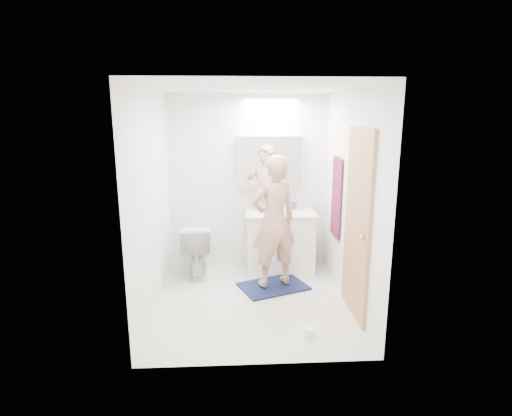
{
  "coord_description": "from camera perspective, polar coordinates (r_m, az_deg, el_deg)",
  "views": [
    {
      "loc": [
        -0.21,
        -4.39,
        2.14
      ],
      "look_at": [
        0.05,
        0.25,
        1.05
      ],
      "focal_mm": 28.61,
      "sensor_mm": 36.0,
      "label": 1
    }
  ],
  "objects": [
    {
      "name": "door_knob",
      "position": [
        4.12,
        14.63,
        -4.02
      ],
      "size": [
        0.06,
        0.06,
        0.06
      ],
      "primitive_type": "sphere",
      "color": "gold",
      "rests_on": "door"
    },
    {
      "name": "wall_left",
      "position": [
        4.58,
        -14.34,
        0.94
      ],
      "size": [
        0.0,
        2.5,
        2.5
      ],
      "primitive_type": "plane",
      "rotation": [
        1.57,
        0.0,
        1.57
      ],
      "color": "white",
      "rests_on": "floor"
    },
    {
      "name": "soap_bottle_a",
      "position": [
        5.65,
        -0.09,
        0.85
      ],
      "size": [
        0.11,
        0.11,
        0.23
      ],
      "primitive_type": "imported",
      "rotation": [
        0.0,
        0.0,
        0.26
      ],
      "color": "tan",
      "rests_on": "countertop"
    },
    {
      "name": "door",
      "position": [
        4.39,
        14.0,
        -2.24
      ],
      "size": [
        0.04,
        0.8,
        2.0
      ],
      "primitive_type": "cube",
      "color": "#AC7F56",
      "rests_on": "wall_right"
    },
    {
      "name": "bath_rug",
      "position": [
        5.22,
        2.43,
        -10.88
      ],
      "size": [
        0.95,
        0.81,
        0.02
      ],
      "primitive_type": "cube",
      "rotation": [
        0.0,
        0.0,
        0.38
      ],
      "color": "#13173E",
      "rests_on": "floor"
    },
    {
      "name": "person",
      "position": [
        4.94,
        2.53,
        -1.87
      ],
      "size": [
        0.69,
        0.58,
        1.62
      ],
      "primitive_type": "imported",
      "rotation": [
        0.0,
        0.0,
        3.52
      ],
      "color": "tan",
      "rests_on": "bath_rug"
    },
    {
      "name": "wall_right",
      "position": [
        4.68,
        13.13,
        1.26
      ],
      "size": [
        0.0,
        2.5,
        2.5
      ],
      "primitive_type": "plane",
      "rotation": [
        1.57,
        0.0,
        -1.57
      ],
      "color": "white",
      "rests_on": "floor"
    },
    {
      "name": "vanity_cabinet",
      "position": [
        5.67,
        3.35,
        -4.81
      ],
      "size": [
        0.9,
        0.55,
        0.78
      ],
      "primitive_type": "cube",
      "color": "white",
      "rests_on": "floor"
    },
    {
      "name": "floor",
      "position": [
        4.89,
        -0.43,
        -12.76
      ],
      "size": [
        2.5,
        2.5,
        0.0
      ],
      "primitive_type": "plane",
      "color": "silver",
      "rests_on": "ground"
    },
    {
      "name": "soap_bottle_b",
      "position": [
        5.69,
        1.16,
        0.71
      ],
      "size": [
        0.09,
        0.1,
        0.18
      ],
      "primitive_type": "imported",
      "rotation": [
        0.0,
        0.0,
        -0.15
      ],
      "color": "#5585B6",
      "rests_on": "countertop"
    },
    {
      "name": "toilet_paper_roll",
      "position": [
        4.19,
        7.43,
        -16.81
      ],
      "size": [
        0.11,
        0.11,
        0.1
      ],
      "primitive_type": "cylinder",
      "color": "white",
      "rests_on": "floor"
    },
    {
      "name": "toothbrush_cup",
      "position": [
        5.72,
        5.24,
        0.3
      ],
      "size": [
        0.12,
        0.12,
        0.1
      ],
      "primitive_type": "imported",
      "rotation": [
        0.0,
        0.0,
        -0.1
      ],
      "color": "#414FC4",
      "rests_on": "countertop"
    },
    {
      "name": "mirror_panel",
      "position": [
        5.55,
        2.1,
        6.56
      ],
      "size": [
        0.84,
        0.01,
        0.66
      ],
      "primitive_type": "cube",
      "color": "silver",
      "rests_on": "medicine_cabinet"
    },
    {
      "name": "faucet",
      "position": [
        5.75,
        3.17,
        0.7
      ],
      "size": [
        0.02,
        0.02,
        0.16
      ],
      "primitive_type": "cylinder",
      "color": "silver",
      "rests_on": "countertop"
    },
    {
      "name": "wall_front",
      "position": [
        3.29,
        0.58,
        -3.4
      ],
      "size": [
        2.5,
        0.0,
        2.5
      ],
      "primitive_type": "plane",
      "rotation": [
        -1.57,
        0.0,
        0.0
      ],
      "color": "white",
      "rests_on": "floor"
    },
    {
      "name": "wall_back",
      "position": [
        5.72,
        -1.06,
        3.73
      ],
      "size": [
        2.5,
        0.0,
        2.5
      ],
      "primitive_type": "plane",
      "rotation": [
        1.57,
        0.0,
        0.0
      ],
      "color": "white",
      "rests_on": "floor"
    },
    {
      "name": "sink_basin",
      "position": [
        5.58,
        3.37,
        -0.37
      ],
      "size": [
        0.36,
        0.36,
        0.03
      ],
      "primitive_type": "cylinder",
      "color": "silver",
      "rests_on": "countertop"
    },
    {
      "name": "toilet",
      "position": [
        5.56,
        -8.28,
        -5.64
      ],
      "size": [
        0.43,
        0.72,
        0.72
      ],
      "primitive_type": "imported",
      "rotation": [
        0.0,
        0.0,
        3.18
      ],
      "color": "white",
      "rests_on": "floor"
    },
    {
      "name": "countertop",
      "position": [
        5.56,
        3.4,
        -0.79
      ],
      "size": [
        0.95,
        0.58,
        0.04
      ],
      "primitive_type": "cube",
      "color": "silver",
      "rests_on": "vanity_cabinet"
    },
    {
      "name": "medicine_cabinet",
      "position": [
        5.63,
        2.03,
        6.65
      ],
      "size": [
        0.88,
        0.14,
        0.7
      ],
      "primitive_type": "cube",
      "color": "white",
      "rests_on": "wall_back"
    },
    {
      "name": "towel",
      "position": [
        5.21,
        11.18,
        1.43
      ],
      "size": [
        0.02,
        0.42,
        1.0
      ],
      "primitive_type": "cube",
      "color": "#131137",
      "rests_on": "wall_right"
    },
    {
      "name": "towel_hook",
      "position": [
        5.13,
        11.29,
        7.12
      ],
      "size": [
        0.07,
        0.02,
        0.02
      ],
      "primitive_type": "cylinder",
      "rotation": [
        0.0,
        1.57,
        0.0
      ],
      "color": "silver",
      "rests_on": "wall_right"
    },
    {
      "name": "ceiling",
      "position": [
        4.41,
        -0.49,
        16.58
      ],
      "size": [
        2.5,
        2.5,
        0.0
      ],
      "primitive_type": "plane",
      "rotation": [
        3.14,
        0.0,
        0.0
      ],
      "color": "white",
      "rests_on": "floor"
    }
  ]
}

